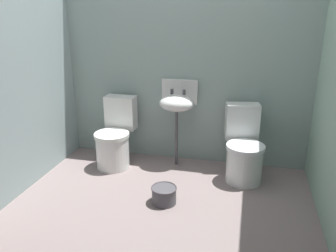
# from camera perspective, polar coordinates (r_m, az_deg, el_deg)

# --- Properties ---
(ground_plane) EXTENTS (3.24, 2.59, 0.08)m
(ground_plane) POSITION_cam_1_polar(r_m,az_deg,el_deg) (3.35, -1.14, -13.59)
(ground_plane) COLOR gray
(wall_back) EXTENTS (3.24, 0.10, 2.29)m
(wall_back) POSITION_cam_1_polar(r_m,az_deg,el_deg) (3.98, 3.00, 10.15)
(wall_back) COLOR #8EA59F
(wall_back) RESTS_ON ground
(wall_left) EXTENTS (0.10, 2.39, 2.29)m
(wall_left) POSITION_cam_1_polar(r_m,az_deg,el_deg) (3.63, -24.14, 7.61)
(wall_left) COLOR #91A5A5
(wall_left) RESTS_ON ground
(toilet_left) EXTENTS (0.41, 0.60, 0.78)m
(toilet_left) POSITION_cam_1_polar(r_m,az_deg,el_deg) (4.04, -8.84, -2.10)
(toilet_left) COLOR white
(toilet_left) RESTS_ON ground
(toilet_right) EXTENTS (0.49, 0.65, 0.78)m
(toilet_right) POSITION_cam_1_polar(r_m,az_deg,el_deg) (3.76, 12.52, -4.00)
(toilet_right) COLOR white
(toilet_right) RESTS_ON ground
(sink) EXTENTS (0.42, 0.35, 0.99)m
(sink) POSITION_cam_1_polar(r_m,az_deg,el_deg) (3.87, 1.56, 3.96)
(sink) COLOR #4C4A4F
(sink) RESTS_ON ground
(bucket) EXTENTS (0.25, 0.25, 0.17)m
(bucket) POSITION_cam_1_polar(r_m,az_deg,el_deg) (3.31, -0.67, -11.38)
(bucket) COLOR #4C4A4F
(bucket) RESTS_ON ground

